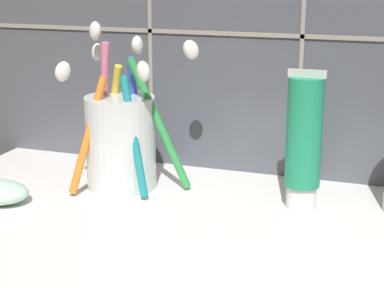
# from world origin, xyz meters

# --- Properties ---
(sink_counter) EXTENTS (0.77, 0.38, 0.02)m
(sink_counter) POSITION_xyz_m (0.00, 0.00, 0.01)
(sink_counter) COLOR white
(sink_counter) RESTS_ON ground
(toothbrush_cup) EXTENTS (0.16, 0.12, 0.19)m
(toothbrush_cup) POSITION_xyz_m (-0.17, 0.09, 0.08)
(toothbrush_cup) COLOR silver
(toothbrush_cup) RESTS_ON sink_counter
(toothpaste_tube) EXTENTS (0.04, 0.04, 0.15)m
(toothpaste_tube) POSITION_xyz_m (0.04, 0.08, 0.10)
(toothpaste_tube) COLOR white
(toothpaste_tube) RESTS_ON sink_counter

